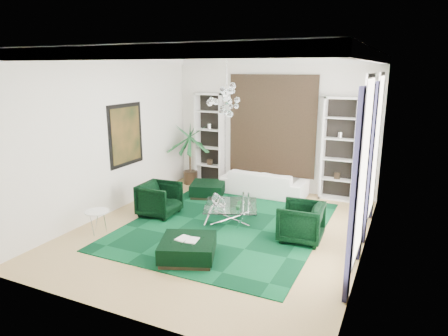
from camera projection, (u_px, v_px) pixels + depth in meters
The scene contains 30 objects.
floor at pixel (221, 230), 8.93m from camera, with size 6.00×7.00×0.02m, color tan.
ceiling at pixel (220, 53), 8.00m from camera, with size 6.00×7.00×0.02m, color white.
wall_back at pixel (273, 126), 11.55m from camera, with size 6.00×0.02×3.80m, color white.
wall_front at pixel (109, 191), 5.38m from camera, with size 6.00×0.02×3.80m, color white.
wall_left at pixel (109, 136), 9.70m from camera, with size 0.02×7.00×3.80m, color white.
wall_right at pixel (370, 160), 7.24m from camera, with size 0.02×7.00×3.80m, color white.
crown_molding at pixel (220, 59), 8.03m from camera, with size 6.00×7.00×0.18m, color white, non-canonical shape.
ceiling_medallion at pixel (227, 55), 8.28m from camera, with size 0.90×0.90×0.05m, color white.
tapestry at pixel (272, 126), 11.51m from camera, with size 2.50×0.06×2.80m, color black.
shelving_left at pixel (210, 139), 12.30m from camera, with size 0.90×0.38×2.80m, color white, non-canonical shape.
shelving_right at pixel (339, 149), 10.70m from camera, with size 0.90×0.38×2.80m, color white, non-canonical shape.
painting at pixel (126, 135), 10.22m from camera, with size 0.04×1.30×1.60m, color black.
window_near at pixel (363, 171), 6.45m from camera, with size 0.03×1.10×2.90m, color white.
curtain_near_a at pixel (353, 199), 5.84m from camera, with size 0.07×0.30×3.25m, color black.
curtain_near_b at pixel (365, 174), 7.21m from camera, with size 0.07×0.30×3.25m, color black.
window_far at pixel (376, 146), 8.56m from camera, with size 0.03×1.10×2.90m, color white.
curtain_far_a at pixel (370, 164), 7.95m from camera, with size 0.07×0.30×3.25m, color black.
curtain_far_b at pixel (376, 150), 9.32m from camera, with size 0.07×0.30×3.25m, color black.
rug at pixel (226, 225), 9.19m from camera, with size 4.20×5.00×0.02m, color black.
sofa at pixel (264, 183), 11.35m from camera, with size 2.39×0.94×0.70m, color white.
armchair_left at pixel (160, 199), 9.72m from camera, with size 0.87×0.89×0.81m, color black.
armchair_right at pixel (301, 222), 8.29m from camera, with size 0.87×0.89×0.81m, color black.
coffee_table at pixel (231, 213), 9.36m from camera, with size 1.20×1.20×0.41m, color white, non-canonical shape.
ottoman_side at pixel (208, 190), 11.19m from camera, with size 0.90×0.90×0.40m, color black.
ottoman_front at pixel (188, 250), 7.50m from camera, with size 1.00×1.00×0.40m, color black.
book at pixel (188, 239), 7.44m from camera, with size 0.42×0.28×0.03m, color white.
side_table at pixel (98, 222), 8.69m from camera, with size 0.52×0.52×0.50m, color white.
palm at pixel (190, 146), 12.23m from camera, with size 1.50×1.50×2.40m, color #1C592C, non-canonical shape.
chandelier at pixel (227, 100), 8.50m from camera, with size 0.80×0.80×0.72m, color white, non-canonical shape.
table_plant at pixel (239, 205), 8.94m from camera, with size 0.13×0.11×0.24m, color #1C592C.
Camera 1 is at (3.58, -7.52, 3.51)m, focal length 32.00 mm.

